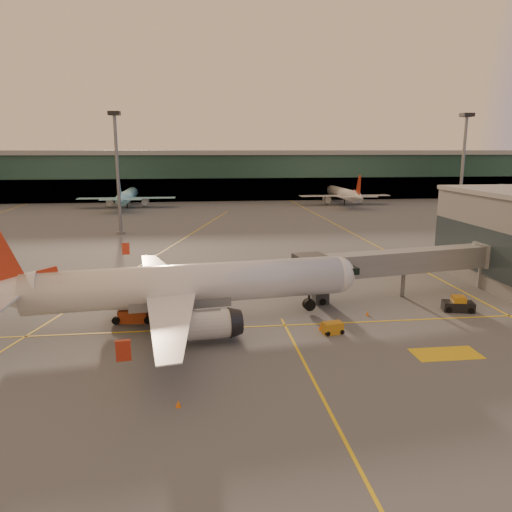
{
  "coord_description": "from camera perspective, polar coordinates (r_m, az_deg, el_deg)",
  "views": [
    {
      "loc": [
        -3.96,
        -43.35,
        17.88
      ],
      "look_at": [
        3.37,
        16.38,
        5.0
      ],
      "focal_mm": 35.0,
      "sensor_mm": 36.0,
      "label": 1
    }
  ],
  "objects": [
    {
      "name": "cone_wing_left",
      "position": [
        71.26,
        -9.57,
        -2.37
      ],
      "size": [
        0.49,
        0.49,
        0.62
      ],
      "color": "orange",
      "rests_on": "ground"
    },
    {
      "name": "gpu_cart",
      "position": [
        50.42,
        8.76,
        -8.15
      ],
      "size": [
        2.18,
        1.57,
        1.16
      ],
      "rotation": [
        0.0,
        0.0,
        0.21
      ],
      "color": "#BE7E17",
      "rests_on": "ground"
    },
    {
      "name": "mast_west_near",
      "position": [
        110.56,
        -15.59,
        10.08
      ],
      "size": [
        2.4,
        2.4,
        25.6
      ],
      "color": "slate",
      "rests_on": "ground"
    },
    {
      "name": "main_airplane",
      "position": [
        52.29,
        -9.01,
        -3.5
      ],
      "size": [
        40.48,
        36.61,
        12.22
      ],
      "rotation": [
        0.0,
        0.0,
        0.12
      ],
      "color": "white",
      "rests_on": "ground"
    },
    {
      "name": "pushback_tug",
      "position": [
        60.92,
        22.11,
        -5.22
      ],
      "size": [
        3.69,
        2.57,
        1.73
      ],
      "rotation": [
        0.0,
        0.0,
        -0.25
      ],
      "color": "black",
      "rests_on": "ground"
    },
    {
      "name": "taxi_markings",
      "position": [
        89.7,
        -9.01,
        0.43
      ],
      "size": [
        100.12,
        173.0,
        0.01
      ],
      "color": "yellow",
      "rests_on": "ground"
    },
    {
      "name": "jet_bridge",
      "position": [
        64.62,
        17.63,
        -0.72
      ],
      "size": [
        29.07,
        8.65,
        5.99
      ],
      "color": "slate",
      "rests_on": "ground"
    },
    {
      "name": "ground",
      "position": [
        47.06,
        -1.67,
        -10.25
      ],
      "size": [
        600.0,
        600.0,
        0.0
      ],
      "primitive_type": "plane",
      "color": "#4C4F54",
      "rests_on": "ground"
    },
    {
      "name": "mast_east_near",
      "position": [
        120.77,
        22.57,
        9.74
      ],
      "size": [
        2.4,
        2.4,
        25.6
      ],
      "color": "slate",
      "rests_on": "ground"
    },
    {
      "name": "catering_truck",
      "position": [
        54.5,
        -14.06,
        -4.83
      ],
      "size": [
        5.56,
        2.9,
        4.16
      ],
      "rotation": [
        0.0,
        0.0,
        -0.1
      ],
      "color": "#A43C17",
      "rests_on": "ground"
    },
    {
      "name": "cone_nose",
      "position": [
        56.57,
        12.62,
        -6.4
      ],
      "size": [
        0.38,
        0.38,
        0.48
      ],
      "color": "orange",
      "rests_on": "ground"
    },
    {
      "name": "cone_wing_right",
      "position": [
        37.25,
        -8.87,
        -16.33
      ],
      "size": [
        0.4,
        0.4,
        0.5
      ],
      "color": "orange",
      "rests_on": "ground"
    },
    {
      "name": "distant_aircraft_row",
      "position": [
        163.23,
        -13.01,
        5.48
      ],
      "size": [
        290.0,
        34.0,
        13.0
      ],
      "color": "#94EAF8",
      "rests_on": "ground"
    },
    {
      "name": "terminal",
      "position": [
        185.41,
        -5.85,
        9.2
      ],
      "size": [
        400.0,
        20.0,
        17.6
      ],
      "color": "#19382D",
      "rests_on": "ground"
    },
    {
      "name": "cone_fwd",
      "position": [
        51.34,
        7.41,
        -8.05
      ],
      "size": [
        0.48,
        0.48,
        0.61
      ],
      "color": "orange",
      "rests_on": "ground"
    }
  ]
}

